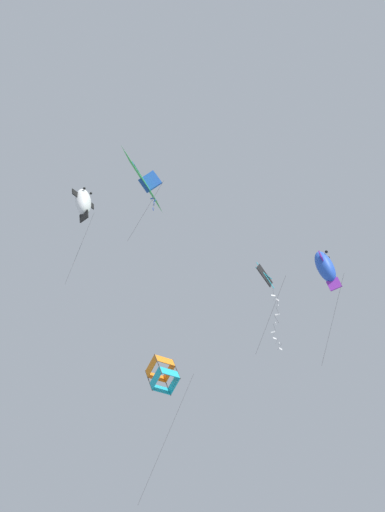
{
  "coord_description": "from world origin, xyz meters",
  "views": [
    {
      "loc": [
        27.51,
        -13.71,
        9.44
      ],
      "look_at": [
        3.29,
        -2.72,
        29.32
      ],
      "focal_mm": 54.6,
      "sensor_mm": 36.0,
      "label": 1
    }
  ],
  "objects_px": {
    "kite_fish_mid_left": "(325,267)",
    "kite_box_near_right": "(163,375)",
    "kite_diamond_near_left": "(265,279)",
    "kite_delta_low_drifter": "(145,180)",
    "kite_fish_upper_right": "(83,202)"
  },
  "relations": [
    {
      "from": "kite_fish_mid_left",
      "to": "kite_box_near_right",
      "type": "bearing_deg",
      "value": -77.55
    },
    {
      "from": "kite_box_near_right",
      "to": "kite_diamond_near_left",
      "type": "relative_size",
      "value": 1.4
    },
    {
      "from": "kite_fish_mid_left",
      "to": "kite_diamond_near_left",
      "type": "xyz_separation_m",
      "value": [
        0.02,
        -2.98,
        -1.48
      ]
    },
    {
      "from": "kite_fish_mid_left",
      "to": "kite_diamond_near_left",
      "type": "bearing_deg",
      "value": -46.89
    },
    {
      "from": "kite_delta_low_drifter",
      "to": "kite_diamond_near_left",
      "type": "distance_m",
      "value": 7.79
    },
    {
      "from": "kite_delta_low_drifter",
      "to": "kite_box_near_right",
      "type": "distance_m",
      "value": 9.29
    },
    {
      "from": "kite_fish_mid_left",
      "to": "kite_diamond_near_left",
      "type": "distance_m",
      "value": 3.33
    },
    {
      "from": "kite_box_near_right",
      "to": "kite_fish_mid_left",
      "type": "distance_m",
      "value": 8.32
    },
    {
      "from": "kite_fish_mid_left",
      "to": "kite_diamond_near_left",
      "type": "relative_size",
      "value": 1.26
    },
    {
      "from": "kite_delta_low_drifter",
      "to": "kite_diamond_near_left",
      "type": "height_order",
      "value": "kite_delta_low_drifter"
    },
    {
      "from": "kite_delta_low_drifter",
      "to": "kite_fish_upper_right",
      "type": "relative_size",
      "value": 0.83
    },
    {
      "from": "kite_delta_low_drifter",
      "to": "kite_diamond_near_left",
      "type": "relative_size",
      "value": 1.08
    },
    {
      "from": "kite_delta_low_drifter",
      "to": "kite_fish_mid_left",
      "type": "height_order",
      "value": "kite_delta_low_drifter"
    },
    {
      "from": "kite_fish_upper_right",
      "to": "kite_diamond_near_left",
      "type": "distance_m",
      "value": 10.24
    },
    {
      "from": "kite_delta_low_drifter",
      "to": "kite_box_near_right",
      "type": "height_order",
      "value": "kite_delta_low_drifter"
    }
  ]
}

